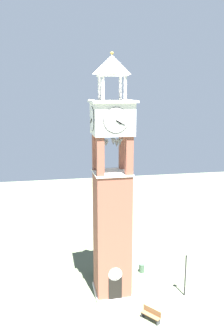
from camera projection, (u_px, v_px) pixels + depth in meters
The scene contains 6 objects.
ground at pixel (112, 293), 29.64m from camera, with size 80.00×80.00×0.00m, color #5B664C.
clock_tower at pixel (112, 202), 27.84m from camera, with size 3.37×3.37×19.73m.
park_bench at pixel (151, 314), 26.05m from camera, with size 1.32×1.54×0.95m.
lamp_post at pixel (186, 265), 28.73m from camera, with size 0.36×0.36×4.03m.
trash_bin at pixel (142, 268), 33.01m from camera, with size 0.52×0.52×0.80m, color #38513D.
shrub_near_entry at pixel (98, 270), 32.62m from camera, with size 0.76×0.76×0.92m, color #336638.
Camera 1 is at (-5.04, -26.10, 16.93)m, focal length 37.07 mm.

